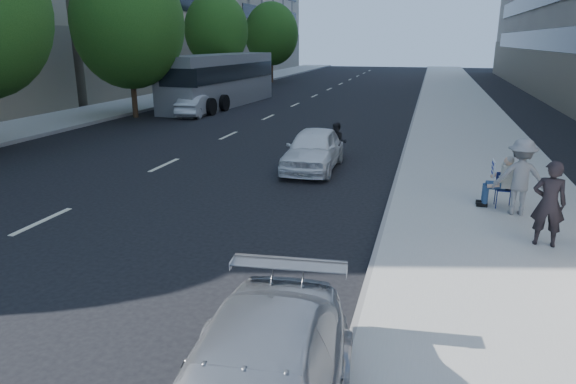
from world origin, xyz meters
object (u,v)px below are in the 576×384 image
(bus, at_px, (221,80))
(jogger, at_px, (520,177))
(white_sedan_mid, at_px, (196,105))
(pedestrian_woman, at_px, (549,203))
(white_sedan_near, at_px, (314,149))
(motorcycle, at_px, (337,145))
(seated_protester, at_px, (501,179))

(bus, bearing_deg, jogger, -46.94)
(jogger, relative_size, white_sedan_mid, 0.50)
(jogger, bearing_deg, pedestrian_woman, 96.89)
(white_sedan_near, bearing_deg, motorcycle, 63.88)
(white_sedan_near, relative_size, white_sedan_mid, 1.10)
(white_sedan_near, bearing_deg, white_sedan_mid, 130.14)
(motorcycle, relative_size, bus, 0.17)
(motorcycle, bearing_deg, seated_protester, -45.93)
(pedestrian_woman, distance_m, motorcycle, 8.79)
(bus, bearing_deg, white_sedan_mid, -80.44)
(pedestrian_woman, distance_m, white_sedan_mid, 22.36)
(white_sedan_near, xyz_separation_m, motorcycle, (0.58, 1.23, -0.05))
(white_sedan_mid, xyz_separation_m, bus, (-0.48, 4.89, 1.03))
(seated_protester, bearing_deg, pedestrian_woman, -75.98)
(seated_protester, distance_m, motorcycle, 6.57)
(pedestrian_woman, height_order, bus, bus)
(white_sedan_mid, distance_m, bus, 5.02)
(pedestrian_woman, bearing_deg, bus, -47.30)
(jogger, relative_size, pedestrian_woman, 1.04)
(white_sedan_mid, xyz_separation_m, motorcycle, (9.86, -9.40, 0.03))
(pedestrian_woman, xyz_separation_m, white_sedan_mid, (-15.37, 16.23, -0.43))
(seated_protester, relative_size, white_sedan_near, 0.32)
(jogger, distance_m, bus, 24.71)
(bus, bearing_deg, pedestrian_woman, -49.18)
(white_sedan_near, distance_m, white_sedan_mid, 14.11)
(motorcycle, bearing_deg, pedestrian_woman, -55.25)
(jogger, xyz_separation_m, bus, (-15.59, 19.17, 0.57))
(bus, bearing_deg, seated_protester, -46.84)
(jogger, xyz_separation_m, motorcycle, (-5.25, 4.88, -0.43))
(white_sedan_mid, relative_size, bus, 0.30)
(jogger, bearing_deg, bus, -51.63)
(motorcycle, bearing_deg, bus, 121.75)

